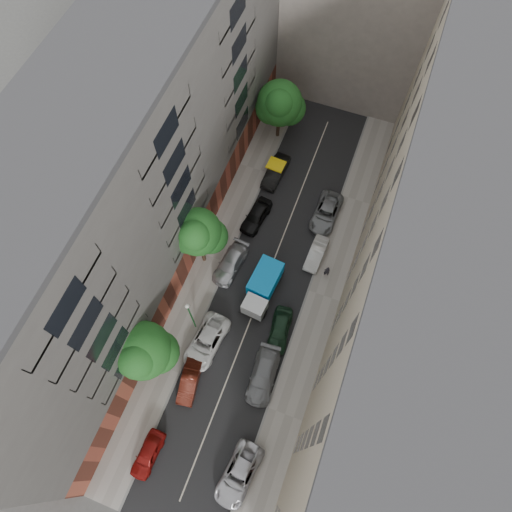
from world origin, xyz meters
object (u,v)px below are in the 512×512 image
at_px(car_right_0, 239,474).
at_px(lamp_post, 190,314).
at_px(tree_far, 280,105).
at_px(tree_near, 144,353).
at_px(tarp_truck, 262,287).
at_px(car_right_3, 316,253).
at_px(car_left_1, 190,382).
at_px(car_left_2, 206,341).
at_px(car_left_5, 276,172).
at_px(car_right_1, 263,376).
at_px(car_right_2, 280,330).
at_px(car_left_0, 148,454).
at_px(car_right_4, 326,213).
at_px(car_left_3, 230,263).
at_px(car_left_4, 256,216).
at_px(pedestrian, 327,271).
at_px(tree_mid, 198,234).

distance_m(car_right_0, lamp_post, 12.89).
bearing_deg(tree_far, tree_near, -93.40).
bearing_deg(tarp_truck, car_right_3, 61.67).
distance_m(car_left_1, lamp_post, 5.78).
bearing_deg(car_left_2, lamp_post, 152.05).
distance_m(car_left_5, car_right_1, 20.65).
relative_size(car_right_2, tree_near, 0.58).
xyz_separation_m(car_left_1, car_right_0, (6.40, -5.06, 0.06)).
relative_size(car_right_1, car_right_2, 1.20).
relative_size(car_right_1, tree_near, 0.70).
height_order(car_left_0, car_right_4, car_right_4).
relative_size(car_left_5, car_right_2, 1.05).
xyz_separation_m(car_right_1, tree_near, (-8.91, -2.31, 4.23)).
bearing_deg(tarp_truck, car_left_3, 164.02).
xyz_separation_m(car_left_0, tree_near, (-2.51, 6.52, 4.32)).
height_order(car_right_4, lamp_post, lamp_post).
relative_size(car_left_2, car_left_4, 1.22).
height_order(car_right_0, pedestrian, pedestrian).
bearing_deg(car_right_0, lamp_post, 135.79).
distance_m(car_left_4, car_right_4, 6.89).
bearing_deg(car_left_2, car_right_1, -4.17).
xyz_separation_m(tarp_truck, car_right_4, (3.11, 9.80, -0.66)).
xyz_separation_m(car_left_4, car_left_5, (0.05, 5.60, 0.00)).
xyz_separation_m(tarp_truck, car_left_3, (-3.69, 1.45, -0.67)).
relative_size(car_left_2, tree_far, 0.74).
relative_size(car_left_5, car_right_1, 0.88).
relative_size(car_left_4, lamp_post, 0.75).
height_order(car_left_4, car_left_5, car_left_5).
height_order(car_left_5, tree_near, tree_near).
relative_size(car_left_0, lamp_post, 0.66).
relative_size(car_left_5, pedestrian, 2.89).
distance_m(car_right_3, tree_far, 15.30).
bearing_deg(car_right_2, tree_mid, 148.86).
distance_m(car_right_4, tree_far, 11.67).
bearing_deg(car_left_4, tree_near, -92.12).
relative_size(tarp_truck, tree_near, 0.75).
distance_m(car_right_4, tree_near, 21.81).
relative_size(car_left_5, tree_near, 0.61).
distance_m(car_left_3, car_right_4, 10.76).
bearing_deg(tarp_truck, tree_near, -117.75).
height_order(car_left_4, car_right_0, car_left_4).
height_order(car_left_1, car_left_5, car_left_5).
xyz_separation_m(car_left_3, tree_far, (-0.90, 16.10, 4.10)).
distance_m(car_left_1, car_right_3, 16.31).
distance_m(tarp_truck, car_left_2, 6.82).
bearing_deg(tree_far, car_left_0, -88.45).
bearing_deg(car_left_1, pedestrian, 51.14).
bearing_deg(car_right_0, car_left_0, -164.32).
bearing_deg(car_left_3, car_right_0, -59.29).
height_order(tree_near, lamp_post, tree_near).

